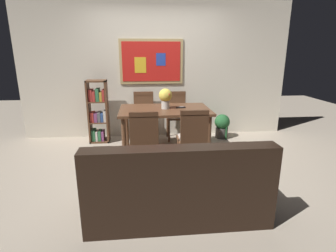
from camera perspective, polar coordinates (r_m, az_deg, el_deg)
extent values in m
plane|color=tan|center=(4.09, -1.01, -8.27)|extent=(12.00, 12.00, 0.00)
cube|color=beige|center=(5.32, -2.49, 11.82)|extent=(5.20, 0.10, 2.60)
cube|color=tan|center=(5.24, -3.59, 13.61)|extent=(1.21, 0.02, 0.84)
cube|color=red|center=(5.22, -3.59, 13.61)|extent=(1.11, 0.01, 0.74)
cube|color=gold|center=(5.22, -5.96, 12.86)|extent=(0.22, 0.00, 0.29)
cube|color=#263FA5|center=(5.23, -1.54, 14.09)|extent=(0.18, 0.00, 0.23)
cube|color=brown|center=(4.35, -0.68, 3.46)|extent=(1.47, 0.93, 0.04)
cylinder|color=brown|center=(4.08, -9.40, -3.14)|extent=(0.07, 0.07, 0.72)
cylinder|color=brown|center=(4.19, 8.75, -2.57)|extent=(0.07, 0.07, 0.72)
cylinder|color=brown|center=(4.81, -8.85, -0.17)|extent=(0.07, 0.07, 0.72)
cylinder|color=brown|center=(4.91, 6.56, 0.24)|extent=(0.07, 0.07, 0.72)
cube|color=brown|center=(5.10, -5.17, 1.79)|extent=(0.40, 0.40, 0.03)
cube|color=beige|center=(5.10, -5.17, 2.09)|extent=(0.36, 0.36, 0.03)
cylinder|color=brown|center=(5.33, -3.30, -0.07)|extent=(0.04, 0.04, 0.42)
cylinder|color=brown|center=(5.33, -6.96, -0.17)|extent=(0.04, 0.04, 0.42)
cylinder|color=brown|center=(5.00, -3.13, -1.13)|extent=(0.04, 0.04, 0.42)
cylinder|color=brown|center=(5.00, -7.03, -1.23)|extent=(0.04, 0.04, 0.42)
cube|color=brown|center=(5.23, -5.25, 4.84)|extent=(0.38, 0.04, 0.46)
cube|color=brown|center=(5.19, -5.31, 7.01)|extent=(0.38, 0.05, 0.06)
cube|color=brown|center=(5.12, 1.93, 1.88)|extent=(0.40, 0.40, 0.03)
cube|color=beige|center=(5.11, 1.93, 2.18)|extent=(0.36, 0.36, 0.03)
cylinder|color=brown|center=(5.36, 3.47, 0.02)|extent=(0.04, 0.04, 0.42)
cylinder|color=brown|center=(5.32, -0.15, -0.07)|extent=(0.04, 0.04, 0.42)
cylinder|color=brown|center=(5.04, 4.07, -1.02)|extent=(0.04, 0.04, 0.42)
cylinder|color=brown|center=(5.00, 0.23, -1.13)|extent=(0.04, 0.04, 0.42)
cube|color=brown|center=(5.24, 1.70, 4.93)|extent=(0.38, 0.04, 0.46)
cube|color=brown|center=(5.21, 1.71, 7.09)|extent=(0.38, 0.05, 0.06)
cube|color=brown|center=(3.74, -5.11, -3.45)|extent=(0.40, 0.40, 0.03)
cube|color=beige|center=(3.73, -5.12, -3.05)|extent=(0.36, 0.36, 0.03)
cylinder|color=brown|center=(3.67, -7.67, -7.71)|extent=(0.04, 0.04, 0.42)
cylinder|color=brown|center=(3.67, -2.31, -7.57)|extent=(0.04, 0.04, 0.42)
cylinder|color=brown|center=(3.98, -7.52, -5.77)|extent=(0.04, 0.04, 0.42)
cylinder|color=brown|center=(3.98, -2.60, -5.64)|extent=(0.04, 0.04, 0.42)
cube|color=brown|center=(3.49, -5.17, -0.66)|extent=(0.38, 0.04, 0.46)
cube|color=brown|center=(3.44, -5.25, 2.54)|extent=(0.38, 0.05, 0.06)
cube|color=brown|center=(3.84, 5.08, -2.94)|extent=(0.40, 0.40, 0.03)
cube|color=beige|center=(3.83, 5.09, -2.55)|extent=(0.36, 0.36, 0.03)
cylinder|color=brown|center=(3.73, 2.89, -7.13)|extent=(0.04, 0.04, 0.42)
cylinder|color=brown|center=(3.80, 8.01, -6.88)|extent=(0.04, 0.04, 0.42)
cylinder|color=brown|center=(4.05, 2.18, -5.27)|extent=(0.04, 0.04, 0.42)
cylinder|color=brown|center=(4.10, 6.91, -5.07)|extent=(0.04, 0.04, 0.42)
cube|color=brown|center=(3.60, 5.70, -0.19)|extent=(0.38, 0.04, 0.46)
cube|color=brown|center=(3.55, 5.78, 2.92)|extent=(0.38, 0.05, 0.06)
cube|color=black|center=(2.93, 1.70, -14.27)|extent=(1.80, 0.84, 0.40)
cube|color=black|center=(2.45, 2.74, -9.47)|extent=(1.80, 0.20, 0.44)
cube|color=black|center=(2.80, -15.12, -9.11)|extent=(0.18, 0.80, 0.22)
cube|color=black|center=(2.99, 17.48, -7.71)|extent=(0.18, 0.80, 0.22)
cube|color=#334C72|center=(2.58, -7.82, -9.70)|extent=(0.32, 0.16, 0.33)
cube|color=#B78C33|center=(2.60, 2.27, -9.36)|extent=(0.32, 0.16, 0.33)
cube|color=#334C72|center=(2.70, 11.91, -8.77)|extent=(0.32, 0.16, 0.33)
cube|color=brown|center=(5.14, -16.55, 2.94)|extent=(0.03, 0.28, 1.16)
cube|color=brown|center=(5.09, -12.90, 3.07)|extent=(0.03, 0.28, 1.16)
cube|color=brown|center=(5.26, -14.31, -3.02)|extent=(0.36, 0.28, 0.03)
cube|color=brown|center=(5.02, -15.19, 9.32)|extent=(0.36, 0.28, 0.03)
cube|color=brown|center=(5.15, -14.59, 0.91)|extent=(0.30, 0.28, 0.02)
cube|color=brown|center=(5.07, -14.89, 5.14)|extent=(0.30, 0.28, 0.02)
cube|color=#337247|center=(5.24, -15.56, -1.80)|extent=(0.06, 0.22, 0.21)
cube|color=beige|center=(5.23, -14.92, -1.93)|extent=(0.04, 0.22, 0.18)
cube|color=#337247|center=(5.23, -14.35, -1.90)|extent=(0.05, 0.22, 0.19)
cube|color=#7F3F72|center=(5.22, -13.73, -1.92)|extent=(0.04, 0.22, 0.18)
cube|color=#B2332D|center=(5.15, -15.85, 1.93)|extent=(0.06, 0.22, 0.18)
cube|color=#7F3F72|center=(5.14, -15.12, 1.89)|extent=(0.06, 0.22, 0.17)
cube|color=#595960|center=(5.13, -14.46, 1.98)|extent=(0.05, 0.22, 0.18)
cube|color=#2D4C8C|center=(5.12, -13.87, 1.91)|extent=(0.05, 0.22, 0.16)
cube|color=beige|center=(5.11, -13.24, 2.16)|extent=(0.06, 0.22, 0.20)
cube|color=#B2332D|center=(5.07, -16.18, 6.39)|extent=(0.06, 0.22, 0.21)
cube|color=#B2332D|center=(5.06, -15.50, 6.24)|extent=(0.05, 0.22, 0.18)
cube|color=#337247|center=(5.05, -14.82, 6.53)|extent=(0.06, 0.22, 0.23)
cube|color=gold|center=(5.05, -14.13, 6.22)|extent=(0.04, 0.22, 0.17)
cube|color=#B2332D|center=(5.04, -13.61, 6.48)|extent=(0.04, 0.22, 0.21)
cylinder|color=#4C4742|center=(5.39, 11.42, -1.40)|extent=(0.24, 0.24, 0.21)
cylinder|color=#332319|center=(5.36, 11.48, -0.44)|extent=(0.22, 0.22, 0.02)
sphere|color=#235B2D|center=(5.33, 11.55, 0.89)|extent=(0.30, 0.30, 0.30)
cylinder|color=#235B2D|center=(5.28, 12.37, -1.69)|extent=(0.03, 0.03, 0.27)
cylinder|color=#235B2D|center=(5.49, 12.37, -0.74)|extent=(0.03, 0.03, 0.21)
cylinder|color=beige|center=(4.35, -0.55, 4.68)|extent=(0.13, 0.13, 0.15)
sphere|color=#EACC4C|center=(4.32, -0.55, 6.62)|extent=(0.22, 0.22, 0.22)
sphere|color=#EACC4C|center=(4.39, -1.21, 6.81)|extent=(0.06, 0.06, 0.06)
sphere|color=#D86633|center=(4.25, 0.16, 6.76)|extent=(0.05, 0.05, 0.05)
sphere|color=pink|center=(4.35, 0.51, 6.76)|extent=(0.06, 0.06, 0.06)
cube|color=black|center=(4.41, 2.75, 4.00)|extent=(0.16, 0.07, 0.02)
cube|color=gray|center=(4.41, 2.75, 4.15)|extent=(0.10, 0.05, 0.00)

